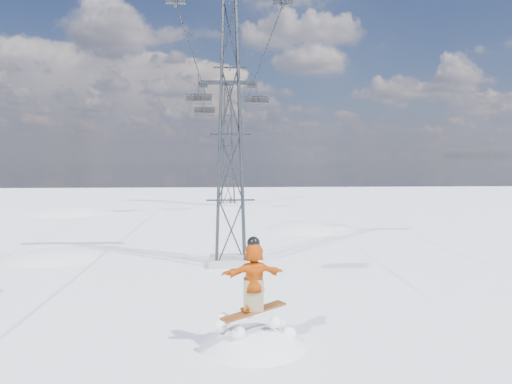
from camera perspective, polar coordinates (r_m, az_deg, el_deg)
ground at (r=13.74m, az=-6.04°, el=-15.47°), size 120.00×120.00×0.00m
snow_terrain at (r=37.39m, az=-12.09°, el=-18.25°), size 39.00×37.00×22.00m
lift_tower_near at (r=20.95m, az=-2.97°, el=6.50°), size 5.20×1.80×11.43m
lift_tower_far at (r=45.94m, az=-3.24°, el=5.22°), size 5.20×1.80×11.43m
haul_cables at (r=33.02m, az=-3.18°, el=15.04°), size 4.46×51.00×0.06m
lift_chair_mid at (r=39.17m, az=0.05°, el=10.46°), size 1.95×0.56×2.42m
lift_chair_far at (r=38.04m, az=-6.59°, el=10.61°), size 1.96×0.56×2.43m
lift_chair_extra at (r=48.14m, az=-5.92°, el=9.23°), size 1.98×0.57×2.45m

